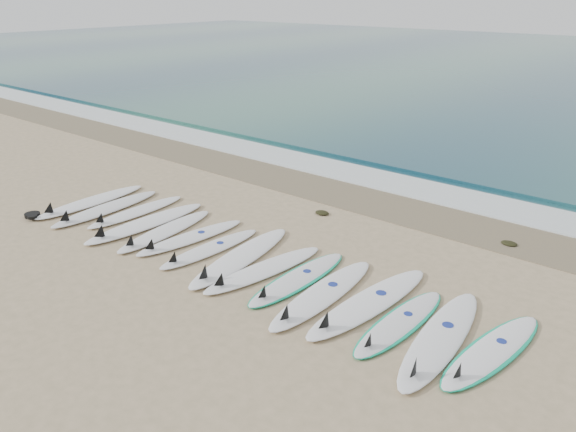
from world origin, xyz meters
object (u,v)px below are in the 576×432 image
Objects in this scene: surfboard_14 at (491,351)px; surfboard_7 at (239,257)px; surfboard_0 at (89,202)px; leash_coil at (32,215)px.

surfboard_7 is at bearing -170.84° from surfboard_14.
surfboard_0 is 4.63m from surfboard_7.
surfboard_14 is at bearing -0.28° from surfboard_0.
surfboard_14 is 5.37× the size of leash_coil.
leash_coil is at bearing -102.75° from surfboard_0.
surfboard_0 is 6.09× the size of leash_coil.
surfboard_14 is 9.54m from leash_coil.
surfboard_14 is (4.56, 0.15, -0.02)m from surfboard_7.
surfboard_7 is at bearing -0.41° from surfboard_0.
surfboard_7 reaches higher than leash_coil.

